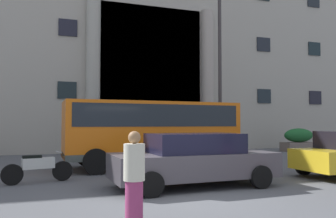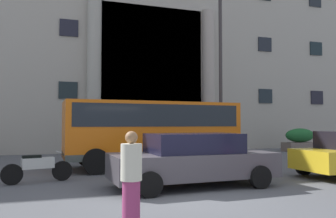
{
  "view_description": "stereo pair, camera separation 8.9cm",
  "coord_description": "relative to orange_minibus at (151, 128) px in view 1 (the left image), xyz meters",
  "views": [
    {
      "loc": [
        -2.86,
        -7.69,
        1.75
      ],
      "look_at": [
        1.18,
        4.45,
        2.31
      ],
      "focal_mm": 36.18,
      "sensor_mm": 36.0,
      "label": 1
    },
    {
      "loc": [
        -2.77,
        -7.72,
        1.75
      ],
      "look_at": [
        1.18,
        4.45,
        2.31
      ],
      "focal_mm": 36.18,
      "sensor_mm": 36.0,
      "label": 2
    }
  ],
  "objects": [
    {
      "name": "ground_plane",
      "position": [
        -0.81,
        -5.5,
        -1.63
      ],
      "size": [
        80.0,
        64.0,
        0.12
      ],
      "primitive_type": "cube",
      "color": "#4E4F54"
    },
    {
      "name": "office_building_facade",
      "position": [
        -0.8,
        11.98,
        6.88
      ],
      "size": [
        39.34,
        9.67,
        16.91
      ],
      "color": "#A29D91",
      "rests_on": "ground_plane"
    },
    {
      "name": "orange_minibus",
      "position": [
        0.0,
        0.0,
        0.0
      ],
      "size": [
        6.87,
        2.96,
        2.6
      ],
      "rotation": [
        0.0,
        0.0,
        0.03
      ],
      "color": "orange",
      "rests_on": "ground_plane"
    },
    {
      "name": "bus_stop_sign",
      "position": [
        4.64,
        1.45,
        0.11
      ],
      "size": [
        0.44,
        0.08,
        2.71
      ],
      "color": "#9E9C15",
      "rests_on": "ground_plane"
    },
    {
      "name": "hedge_planter_far_west",
      "position": [
        3.75,
        4.89,
        -0.89
      ],
      "size": [
        1.49,
        0.74,
        1.4
      ],
      "color": "slate",
      "rests_on": "ground_plane"
    },
    {
      "name": "hedge_planter_east",
      "position": [
        11.08,
        4.7,
        -0.86
      ],
      "size": [
        2.19,
        0.99,
        1.46
      ],
      "color": "#6F6258",
      "rests_on": "ground_plane"
    },
    {
      "name": "hedge_planter_far_east",
      "position": [
        0.5,
        5.1,
        -0.93
      ],
      "size": [
        1.99,
        0.71,
        1.32
      ],
      "color": "#69645A",
      "rests_on": "ground_plane"
    },
    {
      "name": "parked_sedan_second",
      "position": [
        0.02,
        -4.41,
        -0.81
      ],
      "size": [
        4.68,
        2.18,
        1.48
      ],
      "rotation": [
        0.0,
        0.0,
        0.05
      ],
      "color": "#474348",
      "rests_on": "ground_plane"
    },
    {
      "name": "scooter_by_planter",
      "position": [
        -4.18,
        -2.42,
        -1.11
      ],
      "size": [
        1.99,
        0.73,
        0.89
      ],
      "rotation": [
        0.0,
        0.0,
        0.26
      ],
      "color": "black",
      "rests_on": "ground_plane"
    },
    {
      "name": "motorcycle_near_kerb",
      "position": [
        0.62,
        -2.14,
        -1.11
      ],
      "size": [
        1.96,
        0.7,
        0.89
      ],
      "rotation": [
        0.0,
        0.0,
        -0.24
      ],
      "color": "black",
      "rests_on": "ground_plane"
    },
    {
      "name": "pedestrian_woman_with_bag",
      "position": [
        -2.41,
        -7.58,
        -0.75
      ],
      "size": [
        0.36,
        0.36,
        1.63
      ],
      "rotation": [
        0.0,
        0.0,
        4.78
      ],
      "color": "#9D3768",
      "rests_on": "ground_plane"
    },
    {
      "name": "lamppost_plaza_centre",
      "position": [
        4.36,
        2.46,
        3.46
      ],
      "size": [
        0.4,
        0.4,
        8.76
      ],
      "color": "#353132",
      "rests_on": "ground_plane"
    }
  ]
}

